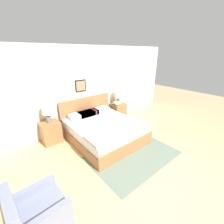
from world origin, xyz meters
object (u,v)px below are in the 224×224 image
armchair (38,216)px  table_lamp_near_window (47,111)px  table_lamp_by_door (118,95)px  nightstand_near_window (51,132)px  nightstand_by_door (118,111)px  bed (103,129)px

armchair → table_lamp_near_window: bearing=154.1°
table_lamp_by_door → nightstand_near_window: bearing=-179.7°
armchair → nightstand_by_door: bearing=119.5°
table_lamp_near_window → table_lamp_by_door: bearing=0.0°
bed → table_lamp_by_door: 1.62m
nightstand_near_window → table_lamp_by_door: size_ratio=1.24×
nightstand_near_window → table_lamp_by_door: bearing=0.3°
table_lamp_near_window → bed: bearing=-32.1°
bed → nightstand_by_door: bed is taller
table_lamp_near_window → nightstand_by_door: bearing=-0.3°
bed → nightstand_near_window: 1.47m
table_lamp_near_window → table_lamp_by_door: same height
armchair → nightstand_by_door: armchair is taller
nightstand_near_window → table_lamp_near_window: size_ratio=1.24×
bed → table_lamp_near_window: bearing=147.9°
bed → table_lamp_by_door: bearing=31.9°
bed → table_lamp_near_window: 1.61m
table_lamp_by_door → nightstand_by_door: bearing=-108.5°
bed → armchair: bearing=-146.7°
nightstand_by_door → nightstand_near_window: bearing=180.0°
bed → nightstand_near_window: size_ratio=3.32×
nightstand_near_window → nightstand_by_door: bearing=0.0°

